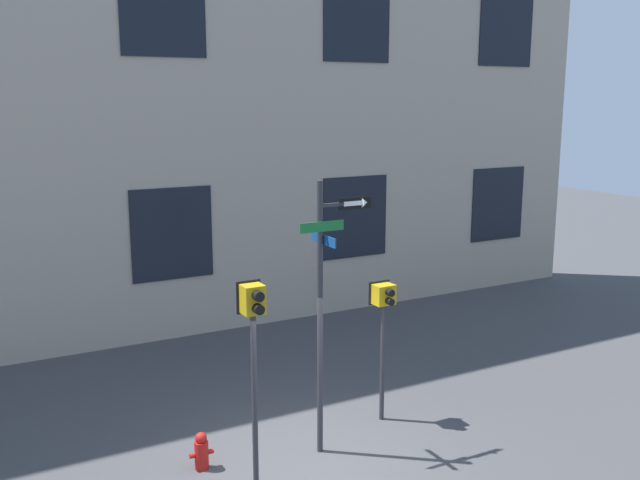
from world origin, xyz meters
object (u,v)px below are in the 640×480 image
Objects in this scene: pedestrian_signal_right at (383,313)px; fire_hydrant at (201,451)px; pedestrian_signal_left at (253,332)px; street_sign_pole at (325,298)px.

fire_hydrant is at bearing -178.19° from pedestrian_signal_right.
pedestrian_signal_left is at bearing -159.48° from pedestrian_signal_right.
pedestrian_signal_right is 4.22× the size of fire_hydrant.
street_sign_pole reaches higher than fire_hydrant.
pedestrian_signal_left is at bearing -63.49° from fire_hydrant.
pedestrian_signal_left is 5.26× the size of fire_hydrant.
street_sign_pole is at bearing -160.71° from pedestrian_signal_right.
street_sign_pole is 1.76× the size of pedestrian_signal_right.
street_sign_pole is 1.52m from pedestrian_signal_left.
pedestrian_signal_left reaches higher than pedestrian_signal_right.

